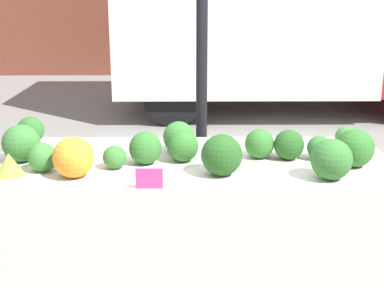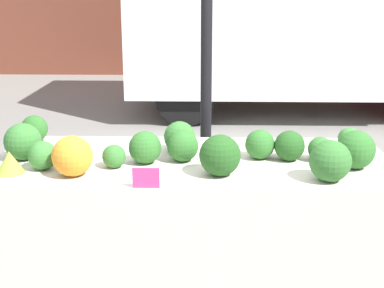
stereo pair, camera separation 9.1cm
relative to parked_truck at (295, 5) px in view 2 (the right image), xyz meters
name	(u,v)px [view 2 (the right image)]	position (x,y,z in m)	size (l,w,h in m)	color
tent_pole	(206,80)	(-1.21, -4.31, -0.32)	(0.07, 0.07, 2.34)	black
parked_truck	(295,5)	(0.00, 0.00, 0.00)	(4.85, 2.09, 2.83)	white
market_table	(192,186)	(-1.27, -5.15, -0.70)	(1.97, 0.82, 0.90)	beige
orange_cauliflower	(72,156)	(-1.81, -5.34, -0.49)	(0.18, 0.18, 0.18)	orange
romanesco_head	(10,162)	(-2.10, -5.31, -0.53)	(0.13, 0.13, 0.10)	#93B238
broccoli_head_0	(220,155)	(-1.14, -5.31, -0.49)	(0.19, 0.19, 0.19)	#23511E
broccoli_head_1	(34,129)	(-2.15, -4.78, -0.51)	(0.15, 0.15, 0.15)	#285B23
broccoli_head_2	(183,146)	(-1.32, -5.11, -0.50)	(0.15, 0.15, 0.15)	#2D6628
broccoli_head_3	(180,137)	(-1.34, -4.96, -0.50)	(0.16, 0.16, 0.16)	#336B2D
broccoli_head_4	(349,138)	(-0.46, -4.89, -0.52)	(0.12, 0.12, 0.12)	#387533
broccoli_head_5	(320,149)	(-0.65, -5.09, -0.52)	(0.12, 0.12, 0.12)	#336B2D
broccoli_head_6	(43,156)	(-1.97, -5.25, -0.51)	(0.14, 0.14, 0.14)	#387533
broccoli_head_7	(114,156)	(-1.64, -5.22, -0.53)	(0.11, 0.11, 0.11)	#336B2D
broccoli_head_8	(289,146)	(-0.80, -5.08, -0.51)	(0.15, 0.15, 0.15)	#23511E
broccoli_head_9	(145,147)	(-1.50, -5.15, -0.50)	(0.16, 0.16, 0.16)	#2D6628
broccoli_head_10	(330,161)	(-0.66, -5.37, -0.49)	(0.18, 0.18, 0.18)	#336B2D
broccoli_head_11	(356,150)	(-0.50, -5.20, -0.49)	(0.18, 0.18, 0.18)	#2D6628
broccoli_head_12	(260,144)	(-0.94, -5.06, -0.51)	(0.15, 0.15, 0.15)	#2D6628
broccoli_head_13	(23,142)	(-2.11, -5.11, -0.49)	(0.18, 0.18, 0.18)	#336B2D
price_sign	(146,178)	(-1.46, -5.48, -0.54)	(0.12, 0.01, 0.09)	#E53D84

